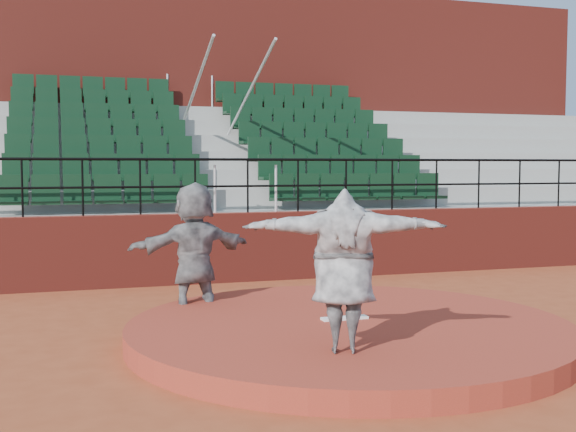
{
  "coord_description": "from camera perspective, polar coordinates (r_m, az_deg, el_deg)",
  "views": [
    {
      "loc": [
        -3.41,
        -8.19,
        2.18
      ],
      "look_at": [
        0.0,
        2.5,
        1.4
      ],
      "focal_mm": 45.0,
      "sensor_mm": 36.0,
      "label": 1
    }
  ],
  "objects": [
    {
      "name": "ground",
      "position": [
        9.13,
        4.84,
        -9.85
      ],
      "size": [
        90.0,
        90.0,
        0.0
      ],
      "primitive_type": "plane",
      "color": "#954021",
      "rests_on": "ground"
    },
    {
      "name": "pitchers_mound",
      "position": [
        9.1,
        4.85,
        -9.09
      ],
      "size": [
        5.5,
        5.5,
        0.25
      ],
      "primitive_type": "cylinder",
      "color": "maroon",
      "rests_on": "ground"
    },
    {
      "name": "pitching_rubber",
      "position": [
        9.21,
        4.49,
        -8.04
      ],
      "size": [
        0.6,
        0.15,
        0.03
      ],
      "primitive_type": "cube",
      "color": "white",
      "rests_on": "pitchers_mound"
    },
    {
      "name": "boundary_wall",
      "position": [
        13.71,
        -3.18,
        -2.43
      ],
      "size": [
        24.0,
        0.3,
        1.3
      ],
      "primitive_type": "cube",
      "color": "maroon",
      "rests_on": "ground"
    },
    {
      "name": "wall_railing",
      "position": [
        13.62,
        -3.2,
        3.34
      ],
      "size": [
        24.04,
        0.05,
        1.03
      ],
      "color": "black",
      "rests_on": "boundary_wall"
    },
    {
      "name": "seating_deck",
      "position": [
        17.19,
        -6.24,
        1.53
      ],
      "size": [
        24.0,
        5.97,
        4.63
      ],
      "color": "gray",
      "rests_on": "ground"
    },
    {
      "name": "press_box_facade",
      "position": [
        21.11,
        -8.44,
        7.67
      ],
      "size": [
        24.0,
        3.0,
        7.1
      ],
      "primitive_type": "cube",
      "color": "maroon",
      "rests_on": "ground"
    },
    {
      "name": "pitcher",
      "position": [
        7.5,
        4.42,
        -4.32
      ],
      "size": [
        2.16,
        1.19,
        1.7
      ],
      "primitive_type": "imported",
      "rotation": [
        0.0,
        0.0,
        2.82
      ],
      "color": "black",
      "rests_on": "pitchers_mound"
    },
    {
      "name": "fielder",
      "position": [
        10.3,
        -7.44,
        -2.77
      ],
      "size": [
        1.89,
        0.95,
        1.95
      ],
      "primitive_type": "imported",
      "rotation": [
        0.0,
        0.0,
        3.36
      ],
      "color": "black",
      "rests_on": "ground"
    }
  ]
}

